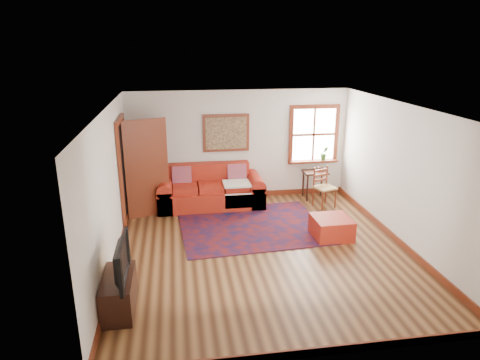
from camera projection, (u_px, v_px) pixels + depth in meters
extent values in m
plane|color=#412311|center=(262.00, 250.00, 7.55)|extent=(5.50, 5.50, 0.00)
cube|color=silver|center=(239.00, 145.00, 9.75)|extent=(5.00, 0.04, 2.50)
cube|color=silver|center=(315.00, 262.00, 4.58)|extent=(5.00, 0.04, 2.50)
cube|color=silver|center=(110.00, 190.00, 6.81)|extent=(0.04, 5.50, 2.50)
cube|color=silver|center=(402.00, 176.00, 7.52)|extent=(0.04, 5.50, 2.50)
cube|color=white|center=(265.00, 108.00, 6.78)|extent=(5.00, 5.50, 0.04)
cube|color=maroon|center=(239.00, 194.00, 10.10)|extent=(5.00, 0.03, 0.12)
cube|color=maroon|center=(117.00, 257.00, 7.17)|extent=(0.03, 5.50, 0.12)
cube|color=maroon|center=(394.00, 237.00, 7.89)|extent=(0.03, 5.50, 0.12)
cube|color=white|center=(314.00, 134.00, 9.93)|extent=(1.00, 0.02, 1.20)
cube|color=maroon|center=(315.00, 107.00, 9.72)|extent=(1.18, 0.06, 0.09)
cube|color=maroon|center=(312.00, 161.00, 10.11)|extent=(1.18, 0.06, 0.09)
cube|color=maroon|center=(291.00, 135.00, 9.84)|extent=(0.09, 0.06, 1.20)
cube|color=maroon|center=(336.00, 134.00, 9.99)|extent=(0.09, 0.06, 1.20)
cube|color=maroon|center=(314.00, 135.00, 9.91)|extent=(1.00, 0.04, 0.05)
cube|color=maroon|center=(313.00, 161.00, 10.04)|extent=(1.15, 0.20, 0.04)
imported|color=#295D20|center=(324.00, 153.00, 10.00)|extent=(0.18, 0.15, 0.33)
cube|color=black|center=(122.00, 174.00, 8.38)|extent=(0.02, 0.90, 2.05)
cube|color=maroon|center=(121.00, 182.00, 7.92)|extent=(0.06, 0.09, 2.05)
cube|color=maroon|center=(127.00, 167.00, 8.85)|extent=(0.06, 0.09, 2.05)
cube|color=maroon|center=(119.00, 120.00, 8.06)|extent=(0.06, 1.08, 0.09)
cube|color=maroon|center=(147.00, 169.00, 8.73)|extent=(0.86, 0.35, 2.05)
cube|color=silver|center=(146.00, 164.00, 8.69)|extent=(0.56, 0.22, 1.33)
cube|color=maroon|center=(226.00, 133.00, 9.59)|extent=(1.05, 0.04, 0.85)
cube|color=tan|center=(226.00, 133.00, 9.57)|extent=(0.92, 0.03, 0.72)
cube|color=#5E110D|center=(252.00, 226.00, 8.47)|extent=(2.93, 2.41, 0.02)
cube|color=#AB2516|center=(211.00, 198.00, 9.49)|extent=(2.32, 0.96, 0.40)
cube|color=#AB2516|center=(209.00, 174.00, 9.68)|extent=(1.80, 0.26, 0.50)
cube|color=#AB2516|center=(165.00, 198.00, 9.33)|extent=(0.32, 0.96, 0.50)
cube|color=#AB2516|center=(255.00, 193.00, 9.62)|extent=(0.32, 0.96, 0.50)
cube|color=#C55A1B|center=(182.00, 176.00, 9.43)|extent=(0.42, 0.21, 0.44)
cube|color=#C55A1B|center=(237.00, 173.00, 9.60)|extent=(0.42, 0.21, 0.44)
cube|color=silver|center=(237.00, 184.00, 9.29)|extent=(0.59, 0.53, 0.04)
cube|color=#AB2516|center=(331.00, 227.00, 7.98)|extent=(0.69, 0.69, 0.39)
cube|color=black|center=(315.00, 172.00, 9.85)|extent=(0.55, 0.41, 0.04)
cylinder|color=black|center=(307.00, 188.00, 9.76)|extent=(0.04, 0.04, 0.62)
cylinder|color=black|center=(326.00, 187.00, 9.83)|extent=(0.04, 0.04, 0.62)
cylinder|color=black|center=(303.00, 184.00, 10.07)|extent=(0.04, 0.04, 0.62)
cylinder|color=black|center=(321.00, 183.00, 10.14)|extent=(0.04, 0.04, 0.62)
cube|color=tan|center=(325.00, 188.00, 9.39)|extent=(0.52, 0.51, 0.04)
cylinder|color=maroon|center=(322.00, 201.00, 9.24)|extent=(0.04, 0.04, 0.42)
cylinder|color=maroon|center=(335.00, 199.00, 9.39)|extent=(0.04, 0.04, 0.42)
cylinder|color=maroon|center=(314.00, 187.00, 9.45)|extent=(0.04, 0.04, 0.89)
cylinder|color=maroon|center=(326.00, 184.00, 9.61)|extent=(0.04, 0.04, 0.89)
cube|color=maroon|center=(321.00, 175.00, 9.45)|extent=(0.35, 0.14, 0.27)
cube|color=black|center=(119.00, 293.00, 5.79)|extent=(0.41, 0.91, 0.50)
imported|color=black|center=(116.00, 261.00, 5.57)|extent=(0.13, 0.95, 0.55)
cylinder|color=silver|center=(124.00, 256.00, 6.07)|extent=(0.12, 0.12, 0.18)
cylinder|color=#FFA53F|center=(124.00, 258.00, 6.08)|extent=(0.07, 0.07, 0.12)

